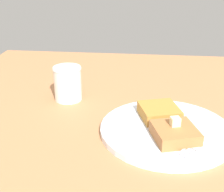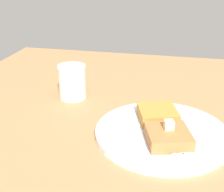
# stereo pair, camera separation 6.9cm
# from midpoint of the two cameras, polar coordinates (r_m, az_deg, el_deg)

# --- Properties ---
(table_surface) EXTENTS (1.27, 1.27, 0.02)m
(table_surface) POSITION_cam_midpoint_polar(r_m,az_deg,el_deg) (0.59, 17.30, -11.85)
(table_surface) COLOR #B2744A
(table_surface) RESTS_ON ground
(plate) EXTENTS (0.27, 0.27, 0.01)m
(plate) POSITION_cam_midpoint_polar(r_m,az_deg,el_deg) (0.64, 12.22, -6.62)
(plate) COLOR silver
(plate) RESTS_ON table_surface
(toast_slice_left) EXTENTS (0.10, 0.10, 0.02)m
(toast_slice_left) POSITION_cam_midpoint_polar(r_m,az_deg,el_deg) (0.59, 13.56, -7.33)
(toast_slice_left) COLOR #AB6B3A
(toast_slice_left) RESTS_ON plate
(toast_slice_middle) EXTENTS (0.10, 0.10, 0.02)m
(toast_slice_middle) POSITION_cam_midpoint_polar(r_m,az_deg,el_deg) (0.67, 11.30, -3.36)
(toast_slice_middle) COLOR #B77C33
(toast_slice_middle) RESTS_ON plate
(butter_pat_primary) EXTENTS (0.02, 0.02, 0.02)m
(butter_pat_primary) POSITION_cam_midpoint_polar(r_m,az_deg,el_deg) (0.59, 13.72, -5.20)
(butter_pat_primary) COLOR #F2EAAE
(butter_pat_primary) RESTS_ON toast_slice_left
(fork) EXTENTS (0.14, 0.11, 0.00)m
(fork) POSITION_cam_midpoint_polar(r_m,az_deg,el_deg) (0.60, 18.33, -8.76)
(fork) COLOR silver
(fork) RESTS_ON plate
(syrup_jar) EXTENTS (0.07, 0.07, 0.09)m
(syrup_jar) POSITION_cam_midpoint_polar(r_m,az_deg,el_deg) (0.78, -4.78, 2.37)
(syrup_jar) COLOR #4B1A0E
(syrup_jar) RESTS_ON table_surface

